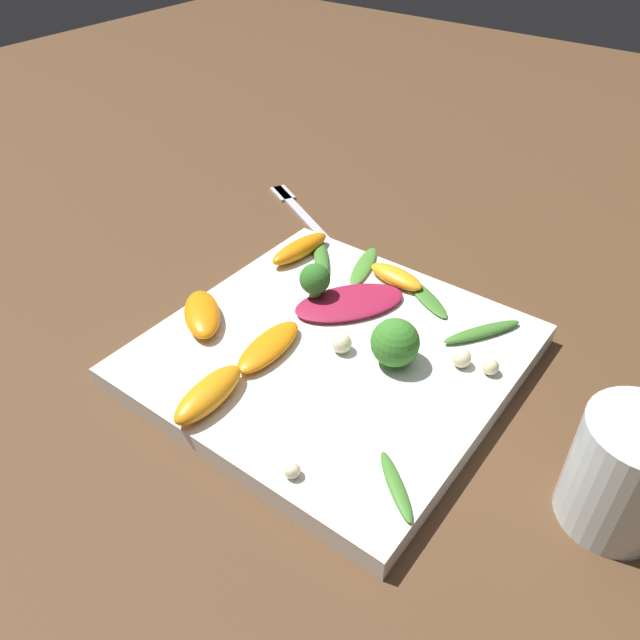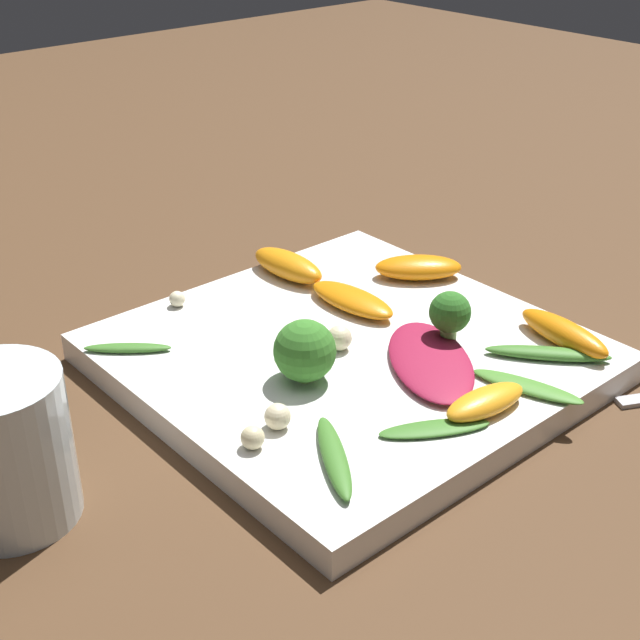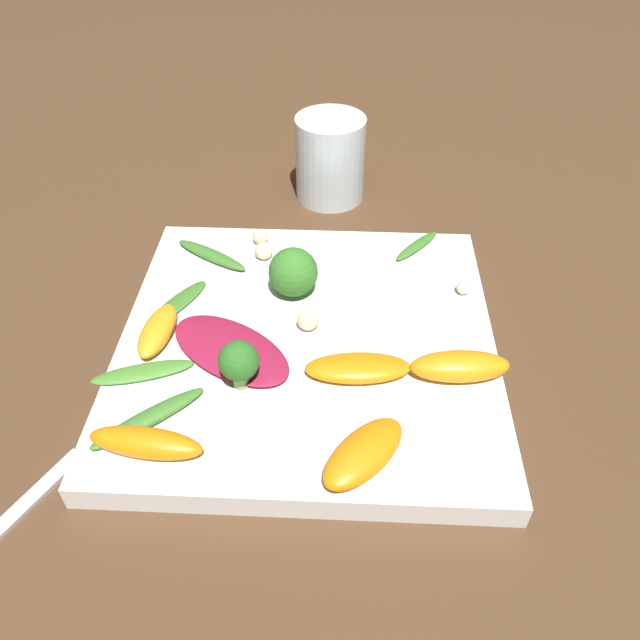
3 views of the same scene
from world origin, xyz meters
TOP-DOWN VIEW (x-y plane):
  - ground_plane at (0.00, 0.00)m, footprint 2.40×2.40m
  - plate at (0.00, 0.00)m, footprint 0.30×0.30m
  - drinking_glass at (0.01, 0.25)m, footprint 0.07×0.07m
  - radicchio_leaf_0 at (-0.06, -0.02)m, footprint 0.12×0.11m
  - orange_segment_0 at (0.04, -0.12)m, footprint 0.07×0.08m
  - orange_segment_1 at (0.12, -0.04)m, footprint 0.08×0.03m
  - orange_segment_2 at (0.04, -0.04)m, footprint 0.08×0.04m
  - orange_segment_3 at (-0.12, -0.01)m, footprint 0.03×0.06m
  - orange_segment_4 at (-0.10, -0.12)m, footprint 0.08×0.03m
  - broccoli_floret_0 at (-0.01, 0.05)m, footprint 0.04×0.04m
  - broccoli_floret_1 at (-0.05, -0.05)m, footprint 0.03×0.03m
  - arugula_sprig_0 at (0.10, 0.12)m, footprint 0.05×0.05m
  - arugula_sprig_1 at (-0.11, -0.09)m, footprint 0.08×0.07m
  - arugula_sprig_2 at (-0.12, -0.05)m, footprint 0.08×0.04m
  - arugula_sprig_3 at (-0.11, 0.03)m, footprint 0.05×0.07m
  - arugula_sprig_4 at (-0.09, 0.10)m, footprint 0.08×0.05m
  - macadamia_nut_0 at (-0.00, 0.01)m, footprint 0.02×0.02m
  - macadamia_nut_1 at (0.13, 0.06)m, footprint 0.01×0.01m
  - macadamia_nut_2 at (-0.05, 0.10)m, footprint 0.02×0.02m
  - macadamia_nut_3 at (-0.05, 0.13)m, footprint 0.01×0.01m

SIDE VIEW (x-z plane):
  - ground_plane at x=0.00m, z-range 0.00..0.00m
  - plate at x=0.00m, z-range 0.00..0.02m
  - arugula_sprig_3 at x=-0.11m, z-range 0.02..0.03m
  - arugula_sprig_0 at x=0.10m, z-range 0.02..0.03m
  - arugula_sprig_2 at x=-0.12m, z-range 0.02..0.03m
  - arugula_sprig_1 at x=-0.11m, z-range 0.02..0.03m
  - arugula_sprig_4 at x=-0.09m, z-range 0.02..0.03m
  - radicchio_leaf_0 at x=-0.06m, z-range 0.02..0.03m
  - macadamia_nut_1 at x=0.13m, z-range 0.02..0.03m
  - orange_segment_2 at x=0.04m, z-range 0.02..0.04m
  - macadamia_nut_3 at x=-0.05m, z-range 0.02..0.04m
  - orange_segment_3 at x=-0.12m, z-range 0.02..0.04m
  - macadamia_nut_2 at x=-0.05m, z-range 0.02..0.04m
  - orange_segment_4 at x=-0.10m, z-range 0.02..0.04m
  - macadamia_nut_0 at x=0.00m, z-range 0.02..0.04m
  - orange_segment_0 at x=0.04m, z-range 0.02..0.04m
  - orange_segment_1 at x=0.12m, z-range 0.02..0.04m
  - broccoli_floret_0 at x=-0.01m, z-range 0.02..0.06m
  - broccoli_floret_1 at x=-0.05m, z-range 0.02..0.07m
  - drinking_glass at x=0.01m, z-range 0.00..0.09m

